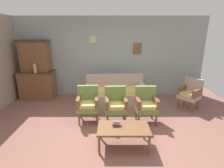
# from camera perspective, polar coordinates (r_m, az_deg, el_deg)

# --- Properties ---
(ground_plane) EXTENTS (7.68, 7.68, 0.00)m
(ground_plane) POSITION_cam_1_polar(r_m,az_deg,el_deg) (3.99, -0.63, -16.38)
(ground_plane) COLOR #84564C
(wall_back_with_decor) EXTENTS (6.40, 0.09, 2.70)m
(wall_back_with_decor) POSITION_cam_1_polar(r_m,az_deg,el_deg) (6.02, -0.41, 8.87)
(wall_back_with_decor) COLOR #939E99
(wall_back_with_decor) RESTS_ON ground
(side_cabinet) EXTENTS (1.16, 0.55, 0.93)m
(side_cabinet) POSITION_cam_1_polar(r_m,az_deg,el_deg) (6.37, -23.49, -0.26)
(side_cabinet) COLOR brown
(side_cabinet) RESTS_ON ground
(cabinet_upper_hutch) EXTENTS (0.99, 0.38, 1.03)m
(cabinet_upper_hutch) POSITION_cam_1_polar(r_m,az_deg,el_deg) (6.25, -24.26, 8.62)
(cabinet_upper_hutch) COLOR brown
(cabinet_upper_hutch) RESTS_ON side_cabinet
(vase_on_cabinet) EXTENTS (0.10, 0.10, 0.30)m
(vase_on_cabinet) POSITION_cam_1_polar(r_m,az_deg,el_deg) (6.04, -24.26, 4.78)
(vase_on_cabinet) COLOR tan
(vase_on_cabinet) RESTS_ON side_cabinet
(floral_couch) EXTENTS (1.86, 0.91, 0.90)m
(floral_couch) POSITION_cam_1_polar(r_m,az_deg,el_deg) (5.39, 1.02, -3.35)
(floral_couch) COLOR tan
(floral_couch) RESTS_ON ground
(armchair_near_cabinet) EXTENTS (0.55, 0.52, 0.90)m
(armchair_near_cabinet) POSITION_cam_1_polar(r_m,az_deg,el_deg) (4.36, -8.01, -6.08)
(armchair_near_cabinet) COLOR olive
(armchair_near_cabinet) RESTS_ON ground
(armchair_by_doorway) EXTENTS (0.55, 0.52, 0.90)m
(armchair_by_doorway) POSITION_cam_1_polar(r_m,az_deg,el_deg) (4.26, 1.22, -6.45)
(armchair_by_doorway) COLOR olive
(armchair_by_doorway) RESTS_ON ground
(armchair_near_couch_end) EXTENTS (0.53, 0.50, 0.90)m
(armchair_near_couch_end) POSITION_cam_1_polar(r_m,az_deg,el_deg) (4.35, 11.22, -6.30)
(armchair_near_couch_end) COLOR olive
(armchair_near_couch_end) RESTS_ON ground
(wingback_chair_by_fireplace) EXTENTS (0.71, 0.71, 0.90)m
(wingback_chair_by_fireplace) POSITION_cam_1_polar(r_m,az_deg,el_deg) (5.51, 24.48, -2.55)
(wingback_chair_by_fireplace) COLOR tan
(wingback_chair_by_fireplace) RESTS_ON ground
(coffee_table) EXTENTS (1.00, 0.56, 0.42)m
(coffee_table) POSITION_cam_1_polar(r_m,az_deg,el_deg) (3.45, 3.79, -14.77)
(coffee_table) COLOR brown
(coffee_table) RESTS_ON ground
(book_stack_on_table) EXTENTS (0.16, 0.11, 0.09)m
(book_stack_on_table) POSITION_cam_1_polar(r_m,az_deg,el_deg) (3.46, 1.42, -12.89)
(book_stack_on_table) COLOR #6E5A64
(book_stack_on_table) RESTS_ON coffee_table
(floor_vase_by_wall) EXTENTS (0.24, 0.24, 0.73)m
(floor_vase_by_wall) POSITION_cam_1_polar(r_m,az_deg,el_deg) (6.43, 25.90, -1.37)
(floor_vase_by_wall) COLOR #7C595E
(floor_vase_by_wall) RESTS_ON ground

